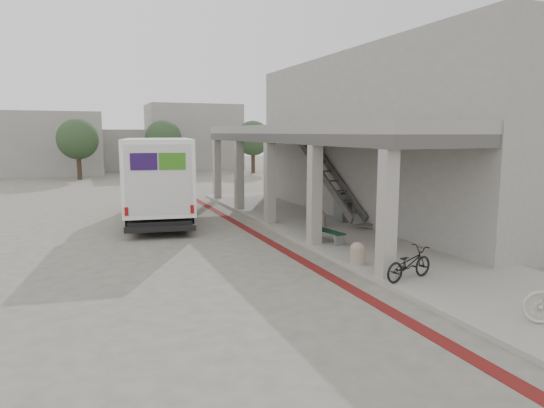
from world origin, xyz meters
name	(u,v)px	position (x,y,z in m)	size (l,w,h in m)	color
ground	(259,256)	(0.00, 0.00, 0.00)	(120.00, 120.00, 0.00)	#615E53
bike_lane_stripe	(266,240)	(1.00, 2.00, 0.01)	(0.35, 40.00, 0.01)	maroon
sidewalk	(372,243)	(4.00, 0.00, 0.06)	(4.40, 28.00, 0.12)	gray
transit_building	(372,140)	(6.83, 4.50, 3.40)	(7.60, 17.00, 7.00)	gray
distant_backdrop	(102,143)	(-2.84, 35.89, 2.70)	(28.00, 10.00, 6.50)	gray
tree_left	(78,139)	(-5.00, 28.00, 3.18)	(3.20, 3.20, 4.80)	#38281C
tree_mid	(163,139)	(2.00, 30.00, 3.18)	(3.20, 3.20, 4.80)	#38281C
tree_right	(253,138)	(10.00, 29.00, 3.18)	(3.20, 3.20, 4.80)	#38281C
fedex_truck	(159,177)	(-1.83, 7.37, 1.85)	(3.64, 8.42, 3.48)	black
bench	(326,233)	(2.60, 0.61, 0.40)	(0.61, 1.72, 0.39)	gray
bollard_near	(357,253)	(2.10, -2.18, 0.43)	(0.41, 0.41, 0.62)	gray
bollard_far	(320,218)	(3.67, 3.10, 0.42)	(0.40, 0.40, 0.61)	gray
utility_cabinet	(343,207)	(5.00, 3.66, 0.69)	(0.51, 0.69, 1.14)	slate
bicycle_black	(409,264)	(2.50, -3.92, 0.53)	(0.54, 1.56, 0.82)	black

